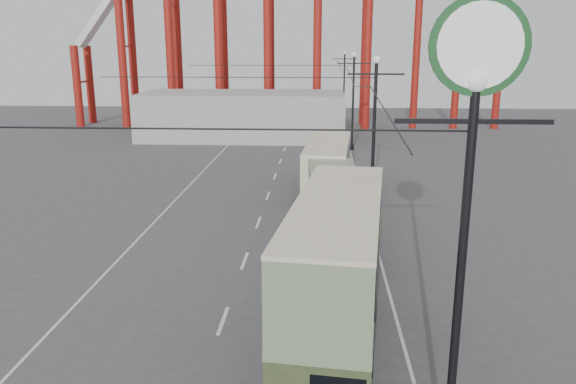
# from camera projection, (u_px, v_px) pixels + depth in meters

# --- Properties ---
(road_markings) EXTENTS (12.52, 120.00, 0.01)m
(road_markings) POSITION_uv_depth(u_px,v_px,m) (267.00, 205.00, 35.84)
(road_markings) COLOR silver
(road_markings) RESTS_ON ground
(lamp_post_near) EXTENTS (3.20, 0.44, 10.80)m
(lamp_post_near) POSITION_uv_depth(u_px,v_px,m) (471.00, 143.00, 11.57)
(lamp_post_near) COLOR black
(lamp_post_near) RESTS_ON ground
(lamp_post_mid) EXTENTS (3.20, 0.44, 9.32)m
(lamp_post_mid) POSITION_uv_depth(u_px,v_px,m) (374.00, 137.00, 32.67)
(lamp_post_mid) COLOR black
(lamp_post_mid) RESTS_ON ground
(lamp_post_far) EXTENTS (3.20, 0.44, 9.32)m
(lamp_post_far) POSITION_uv_depth(u_px,v_px,m) (353.00, 102.00, 53.94)
(lamp_post_far) COLOR black
(lamp_post_far) RESTS_ON ground
(lamp_post_distant) EXTENTS (3.20, 0.44, 9.32)m
(lamp_post_distant) POSITION_uv_depth(u_px,v_px,m) (344.00, 87.00, 75.20)
(lamp_post_distant) COLOR black
(lamp_post_distant) RESTS_ON ground
(fairground_shed) EXTENTS (22.00, 10.00, 5.00)m
(fairground_shed) POSITION_uv_depth(u_px,v_px,m) (243.00, 115.00, 61.89)
(fairground_shed) COLOR #A4A49F
(fairground_shed) RESTS_ON ground
(double_decker_bus) EXTENTS (3.65, 10.17, 5.34)m
(double_decker_bus) POSITION_uv_depth(u_px,v_px,m) (336.00, 273.00, 17.40)
(double_decker_bus) COLOR #354324
(double_decker_bus) RESTS_ON ground
(single_decker_green) EXTENTS (3.31, 11.60, 3.24)m
(single_decker_green) POSITION_uv_depth(u_px,v_px,m) (337.00, 206.00, 28.97)
(single_decker_green) COLOR gray
(single_decker_green) RESTS_ON ground
(single_decker_cream) EXTENTS (3.62, 11.22, 3.43)m
(single_decker_cream) POSITION_uv_depth(u_px,v_px,m) (328.00, 162.00, 39.49)
(single_decker_cream) COLOR beige
(single_decker_cream) RESTS_ON ground
(pedestrian) EXTENTS (0.76, 0.58, 1.88)m
(pedestrian) POSITION_uv_depth(u_px,v_px,m) (322.00, 225.00, 28.68)
(pedestrian) COLOR black
(pedestrian) RESTS_ON ground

